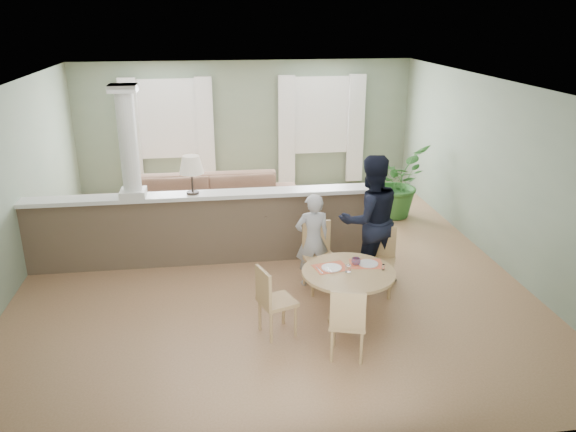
{
  "coord_description": "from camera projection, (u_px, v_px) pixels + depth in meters",
  "views": [
    {
      "loc": [
        -0.76,
        -7.77,
        3.63
      ],
      "look_at": [
        0.19,
        -1.0,
        1.13
      ],
      "focal_mm": 35.0,
      "sensor_mm": 36.0,
      "label": 1
    }
  ],
  "objects": [
    {
      "name": "child_person",
      "position": [
        313.0,
        240.0,
        7.72
      ],
      "size": [
        0.5,
        0.34,
        1.33
      ],
      "primitive_type": "imported",
      "rotation": [
        0.0,
        0.0,
        3.18
      ],
      "color": "#A6A6AC",
      "rests_on": "ground"
    },
    {
      "name": "sofa",
      "position": [
        210.0,
        205.0,
        9.76
      ],
      "size": [
        3.16,
        1.25,
        0.92
      ],
      "primitive_type": "imported",
      "rotation": [
        0.0,
        0.0,
        -0.0
      ],
      "color": "#865E49",
      "rests_on": "ground"
    },
    {
      "name": "ground",
      "position": [
        266.0,
        264.0,
        8.57
      ],
      "size": [
        8.0,
        8.0,
        0.0
      ],
      "primitive_type": "plane",
      "color": "tan",
      "rests_on": "ground"
    },
    {
      "name": "houseplant",
      "position": [
        395.0,
        181.0,
        10.4
      ],
      "size": [
        1.56,
        1.58,
        1.32
      ],
      "primitive_type": "imported",
      "rotation": [
        0.0,
        0.0,
        0.86
      ],
      "color": "#306829",
      "rests_on": "ground"
    },
    {
      "name": "room_shell",
      "position": [
        259.0,
        138.0,
        8.52
      ],
      "size": [
        7.02,
        8.02,
        2.71
      ],
      "color": "gray",
      "rests_on": "ground"
    },
    {
      "name": "chair_near",
      "position": [
        348.0,
        320.0,
        6.07
      ],
      "size": [
        0.49,
        0.49,
        0.87
      ],
      "rotation": [
        0.0,
        0.0,
        2.85
      ],
      "color": "tan",
      "rests_on": "ground"
    },
    {
      "name": "chair_far_boy",
      "position": [
        319.0,
        253.0,
        7.68
      ],
      "size": [
        0.48,
        0.48,
        0.94
      ],
      "rotation": [
        0.0,
        0.0,
        0.15
      ],
      "color": "tan",
      "rests_on": "ground"
    },
    {
      "name": "dining_table",
      "position": [
        348.0,
        281.0,
        6.81
      ],
      "size": [
        1.13,
        1.13,
        0.78
      ],
      "rotation": [
        0.0,
        0.0,
        0.21
      ],
      "color": "tan",
      "rests_on": "ground"
    },
    {
      "name": "chair_side",
      "position": [
        272.0,
        298.0,
        6.54
      ],
      "size": [
        0.5,
        0.5,
        0.87
      ],
      "rotation": [
        0.0,
        0.0,
        1.9
      ],
      "color": "tan",
      "rests_on": "ground"
    },
    {
      "name": "man_person",
      "position": [
        370.0,
        220.0,
        7.73
      ],
      "size": [
        1.0,
        0.84,
        1.84
      ],
      "primitive_type": "imported",
      "rotation": [
        0.0,
        0.0,
        3.31
      ],
      "color": "black",
      "rests_on": "ground"
    },
    {
      "name": "pony_wall",
      "position": [
        199.0,
        219.0,
        8.38
      ],
      "size": [
        5.32,
        0.38,
        2.7
      ],
      "color": "brown",
      "rests_on": "ground"
    },
    {
      "name": "chair_far_man",
      "position": [
        380.0,
        256.0,
        7.61
      ],
      "size": [
        0.54,
        0.54,
        0.91
      ],
      "rotation": [
        0.0,
        0.0,
        -0.4
      ],
      "color": "tan",
      "rests_on": "ground"
    }
  ]
}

